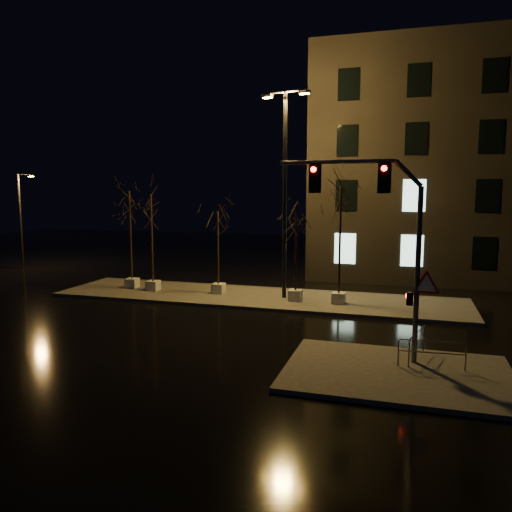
% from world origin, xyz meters
% --- Properties ---
extents(ground, '(90.00, 90.00, 0.00)m').
position_xyz_m(ground, '(0.00, 0.00, 0.00)').
color(ground, black).
rests_on(ground, ground).
extents(median, '(22.00, 5.00, 0.15)m').
position_xyz_m(median, '(0.00, 6.00, 0.07)').
color(median, '#3E3C38').
rests_on(median, ground).
extents(sidewalk_corner, '(7.00, 5.00, 0.15)m').
position_xyz_m(sidewalk_corner, '(7.50, -3.50, 0.07)').
color(sidewalk_corner, '#3E3C38').
rests_on(sidewalk_corner, ground).
extents(building, '(25.00, 12.00, 15.00)m').
position_xyz_m(building, '(14.00, 18.00, 7.50)').
color(building, black).
rests_on(building, ground).
extents(tree_0, '(1.80, 1.80, 5.77)m').
position_xyz_m(tree_0, '(-7.62, 6.14, 4.53)').
color(tree_0, beige).
rests_on(tree_0, median).
extents(tree_1, '(1.80, 1.80, 5.62)m').
position_xyz_m(tree_1, '(-6.08, 5.81, 4.41)').
color(tree_1, beige).
rests_on(tree_1, median).
extents(tree_2, '(1.80, 1.80, 4.61)m').
position_xyz_m(tree_2, '(-2.21, 6.08, 3.65)').
color(tree_2, beige).
rests_on(tree_2, median).
extents(tree_3, '(1.80, 1.80, 4.80)m').
position_xyz_m(tree_3, '(2.25, 5.56, 3.80)').
color(tree_3, beige).
rests_on(tree_3, median).
extents(tree_4, '(1.80, 1.80, 6.03)m').
position_xyz_m(tree_4, '(4.49, 5.48, 4.73)').
color(tree_4, beige).
rests_on(tree_4, median).
extents(traffic_signal_mast, '(5.44, 0.37, 6.65)m').
position_xyz_m(traffic_signal_mast, '(6.93, -2.42, 4.52)').
color(traffic_signal_mast, slate).
rests_on(traffic_signal_mast, sidewalk_corner).
extents(streetlight_main, '(2.64, 0.94, 10.63)m').
position_xyz_m(streetlight_main, '(1.53, 6.05, 6.29)').
color(streetlight_main, black).
rests_on(streetlight_main, median).
extents(streetlight_far, '(1.38, 0.36, 7.03)m').
position_xyz_m(streetlight_far, '(-19.75, 11.18, 3.87)').
color(streetlight_far, black).
rests_on(streetlight_far, ground).
extents(guard_rail_a, '(2.09, 0.21, 0.90)m').
position_xyz_m(guard_rail_a, '(8.53, -2.93, 0.74)').
color(guard_rail_a, slate).
rests_on(guard_rail_a, sidewalk_corner).
extents(guard_rail_b, '(0.56, 1.89, 0.93)m').
position_xyz_m(guard_rail_b, '(8.09, -2.11, 0.75)').
color(guard_rail_b, slate).
rests_on(guard_rail_b, sidewalk_corner).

